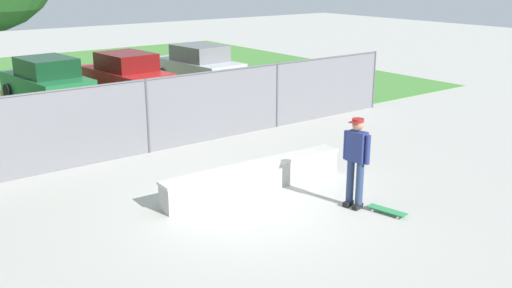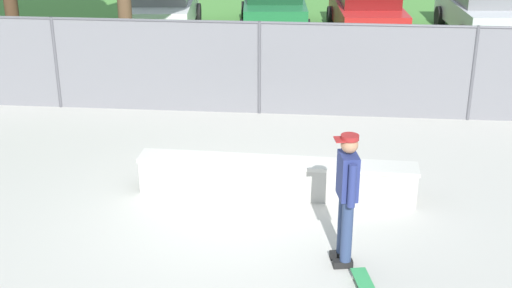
{
  "view_description": "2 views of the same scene",
  "coord_description": "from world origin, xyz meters",
  "views": [
    {
      "loc": [
        -6.38,
        -8.55,
        4.57
      ],
      "look_at": [
        0.3,
        0.29,
        1.21
      ],
      "focal_mm": 40.13,
      "sensor_mm": 36.0,
      "label": 1
    },
    {
      "loc": [
        1.21,
        -9.47,
        5.1
      ],
      "look_at": [
        0.27,
        0.83,
        0.82
      ],
      "focal_mm": 49.77,
      "sensor_mm": 36.0,
      "label": 2
    }
  ],
  "objects": [
    {
      "name": "car_white",
      "position": [
        -3.48,
        11.36,
        0.84
      ],
      "size": [
        2.31,
        4.35,
        1.66
      ],
      "color": "silver",
      "rests_on": "ground"
    },
    {
      "name": "grass_strip",
      "position": [
        0.0,
        14.83,
        0.01
      ],
      "size": [
        29.2,
        20.0,
        0.02
      ],
      "primitive_type": "cube",
      "color": "#478438",
      "rests_on": "ground"
    },
    {
      "name": "skateboarder",
      "position": [
        1.63,
        -1.22,
        1.03
      ],
      "size": [
        0.35,
        0.59,
        1.84
      ],
      "color": "black",
      "rests_on": "ground"
    },
    {
      "name": "car_red",
      "position": [
        2.56,
        11.43,
        0.84
      ],
      "size": [
        2.31,
        4.35,
        1.66
      ],
      "color": "#B21E1E",
      "rests_on": "ground"
    },
    {
      "name": "car_green",
      "position": [
        -0.2,
        11.98,
        0.84
      ],
      "size": [
        2.31,
        4.35,
        1.66
      ],
      "color": "#1E6638",
      "rests_on": "ground"
    },
    {
      "name": "skateboard",
      "position": [
        1.9,
        -1.87,
        0.07
      ],
      "size": [
        0.36,
        0.82,
        0.09
      ],
      "color": "#2D8C4C",
      "rests_on": "ground"
    },
    {
      "name": "car_silver",
      "position": [
        5.96,
        11.75,
        0.84
      ],
      "size": [
        2.31,
        4.35,
        1.66
      ],
      "color": "#B7BABF",
      "rests_on": "ground"
    },
    {
      "name": "chainlink_fence",
      "position": [
        -0.0,
        4.53,
        1.06
      ],
      "size": [
        17.27,
        0.07,
        1.96
      ],
      "color": "#4C4C51",
      "rests_on": "ground"
    },
    {
      "name": "ground_plane",
      "position": [
        0.0,
        0.0,
        0.0
      ],
      "size": [
        80.0,
        80.0,
        0.0
      ],
      "primitive_type": "plane",
      "color": "#ADAAA3"
    },
    {
      "name": "concrete_ledge",
      "position": [
        0.61,
        0.72,
        0.3
      ],
      "size": [
        4.43,
        0.63,
        0.6
      ],
      "color": "#A8A59E",
      "rests_on": "ground"
    }
  ]
}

